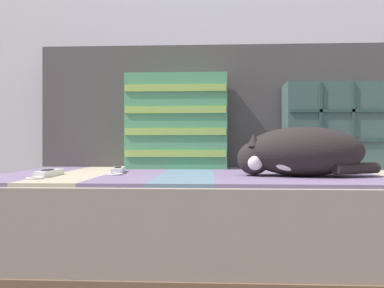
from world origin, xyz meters
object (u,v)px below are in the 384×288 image
at_px(throw_pillow_quilted, 332,126).
at_px(game_remote_near, 118,170).
at_px(couch, 264,227).
at_px(sleeping_cat, 299,153).
at_px(game_remote_far, 48,173).
at_px(throw_pillow_striped, 177,122).

height_order(throw_pillow_quilted, game_remote_near, throw_pillow_quilted).
height_order(couch, sleeping_cat, sleeping_cat).
xyz_separation_m(couch, sleeping_cat, (0.09, -0.15, 0.27)).
relative_size(game_remote_near, game_remote_far, 1.00).
relative_size(throw_pillow_quilted, throw_pillow_striped, 0.92).
xyz_separation_m(throw_pillow_quilted, sleeping_cat, (-0.21, -0.35, -0.10)).
bearing_deg(throw_pillow_quilted, game_remote_far, -158.63).
xyz_separation_m(sleeping_cat, game_remote_far, (-0.78, -0.04, -0.06)).
distance_m(throw_pillow_striped, sleeping_cat, 0.55).
bearing_deg(throw_pillow_striped, couch, -32.42).
relative_size(couch, sleeping_cat, 4.35).
relative_size(throw_pillow_striped, sleeping_cat, 0.94).
height_order(sleeping_cat, game_remote_near, sleeping_cat).
height_order(game_remote_near, game_remote_far, same).
bearing_deg(game_remote_near, couch, 4.23).
bearing_deg(game_remote_far, couch, 14.66).
xyz_separation_m(couch, game_remote_near, (-0.51, -0.04, 0.20)).
xyz_separation_m(sleeping_cat, game_remote_near, (-0.59, 0.11, -0.06)).
relative_size(throw_pillow_striped, game_remote_far, 2.06).
height_order(throw_pillow_quilted, sleeping_cat, throw_pillow_quilted).
bearing_deg(throw_pillow_quilted, couch, -145.37).
bearing_deg(game_remote_far, game_remote_near, 37.93).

